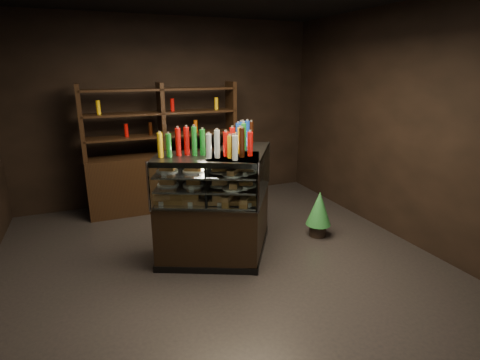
% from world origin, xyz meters
% --- Properties ---
extents(ground, '(5.00, 5.00, 0.00)m').
position_xyz_m(ground, '(0.00, 0.00, 0.00)').
color(ground, black).
rests_on(ground, ground).
extents(room_shell, '(5.02, 5.02, 3.01)m').
position_xyz_m(room_shell, '(0.00, 0.00, 1.94)').
color(room_shell, black).
rests_on(room_shell, ground).
extents(display_case, '(1.68, 1.32, 1.29)m').
position_xyz_m(display_case, '(0.12, 0.14, 0.44)').
color(display_case, black).
rests_on(display_case, ground).
extents(food_display, '(1.37, 1.02, 0.40)m').
position_xyz_m(food_display, '(0.12, 0.14, 0.97)').
color(food_display, '#B68041').
rests_on(food_display, display_case).
extents(bottles_top, '(1.21, 0.88, 0.30)m').
position_xyz_m(bottles_top, '(0.12, 0.15, 1.42)').
color(bottles_top, '#147223').
rests_on(bottles_top, display_case).
extents(potted_conifer, '(0.34, 0.34, 0.72)m').
position_xyz_m(potted_conifer, '(1.49, 0.19, 0.41)').
color(potted_conifer, black).
rests_on(potted_conifer, ground).
extents(back_shelving, '(2.36, 0.44, 2.00)m').
position_xyz_m(back_shelving, '(-0.21, 2.05, 0.61)').
color(back_shelving, black).
rests_on(back_shelving, ground).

